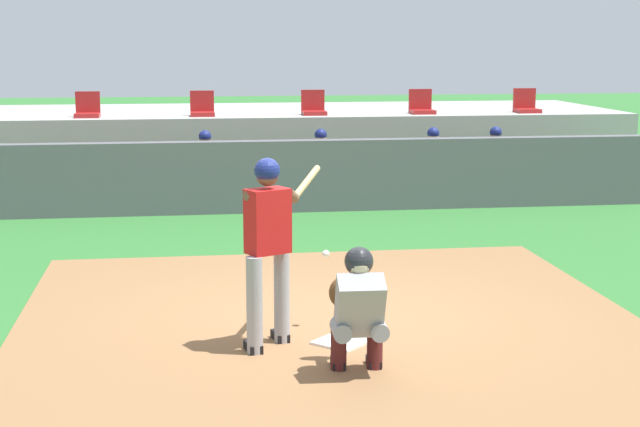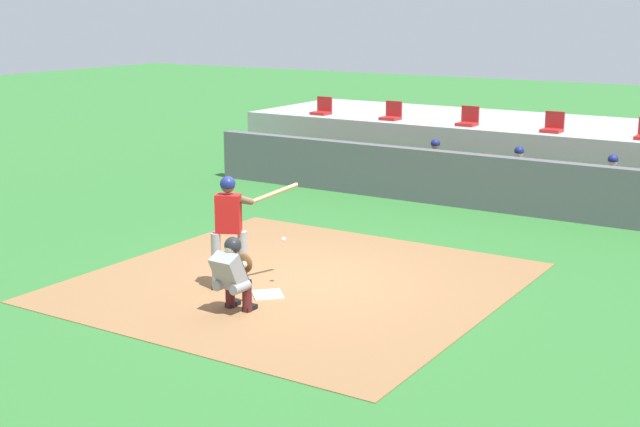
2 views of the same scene
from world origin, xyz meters
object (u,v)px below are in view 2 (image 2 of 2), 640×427
at_px(catcher_crouched, 233,272).
at_px(dugout_player_2, 610,185).
at_px(batter_at_plate, 231,225).
at_px(dugout_player_1, 516,175).
at_px(stadium_seat_3, 553,126).
at_px(stadium_seat_1, 392,115).
at_px(stadium_seat_0, 322,109).
at_px(home_plate, 268,294).
at_px(stadium_seat_2, 468,120).
at_px(dugout_player_0, 432,166).

bearing_deg(catcher_crouched, dugout_player_2, 71.50).
xyz_separation_m(batter_at_plate, dugout_player_1, (1.64, 8.15, -0.36)).
bearing_deg(dugout_player_2, stadium_seat_3, 133.37).
bearing_deg(batter_at_plate, dugout_player_2, 65.66).
xyz_separation_m(catcher_crouched, dugout_player_1, (0.96, 8.98, 0.07)).
relative_size(batter_at_plate, catcher_crouched, 1.03).
bearing_deg(stadium_seat_1, dugout_player_1, -25.81).
xyz_separation_m(dugout_player_2, stadium_seat_0, (-8.42, 2.03, 0.86)).
bearing_deg(dugout_player_2, batter_at_plate, -114.34).
bearing_deg(home_plate, stadium_seat_2, 96.08).
height_order(dugout_player_0, dugout_player_2, same).
bearing_deg(stadium_seat_0, dugout_player_0, -25.15).
distance_m(stadium_seat_1, stadium_seat_3, 4.33).
height_order(dugout_player_2, stadium_seat_0, stadium_seat_0).
xyz_separation_m(home_plate, catcher_crouched, (0.00, -0.83, 0.58)).
bearing_deg(home_plate, dugout_player_2, 69.75).
distance_m(stadium_seat_2, stadium_seat_3, 2.17).
bearing_deg(home_plate, batter_at_plate, -179.29).
bearing_deg(stadium_seat_1, stadium_seat_3, 0.00).
distance_m(stadium_seat_1, stadium_seat_2, 2.17).
relative_size(stadium_seat_0, stadium_seat_2, 1.00).
height_order(catcher_crouched, stadium_seat_1, stadium_seat_1).
distance_m(dugout_player_2, stadium_seat_3, 2.93).
relative_size(home_plate, catcher_crouched, 0.25).
bearing_deg(stadium_seat_1, batter_at_plate, -75.86).
bearing_deg(dugout_player_2, dugout_player_1, 180.00).
bearing_deg(dugout_player_1, home_plate, -96.70).
xyz_separation_m(dugout_player_2, stadium_seat_1, (-6.26, 2.03, 0.86)).
relative_size(stadium_seat_0, stadium_seat_1, 1.00).
bearing_deg(dugout_player_0, catcher_crouched, -83.12).
xyz_separation_m(dugout_player_2, stadium_seat_2, (-4.09, 2.03, 0.86)).
bearing_deg(dugout_player_1, dugout_player_0, 180.00).
distance_m(batter_at_plate, stadium_seat_1, 10.52).
bearing_deg(dugout_player_2, stadium_seat_1, 161.98).
distance_m(home_plate, catcher_crouched, 1.02).
bearing_deg(stadium_seat_2, stadium_seat_0, 180.00).
bearing_deg(dugout_player_0, home_plate, -82.43).
distance_m(catcher_crouched, dugout_player_1, 9.03).
height_order(batter_at_plate, stadium_seat_0, stadium_seat_0).
xyz_separation_m(dugout_player_0, stadium_seat_0, (-4.33, 2.03, 0.86)).
bearing_deg(stadium_seat_0, home_plate, -61.98).
bearing_deg(dugout_player_1, dugout_player_2, 0.00).
relative_size(batter_at_plate, stadium_seat_3, 3.76).
bearing_deg(home_plate, dugout_player_0, 97.57).
distance_m(stadium_seat_0, stadium_seat_3, 6.50).
distance_m(batter_at_plate, dugout_player_1, 8.32).
xyz_separation_m(stadium_seat_0, stadium_seat_2, (4.33, 0.00, 0.00)).
height_order(stadium_seat_2, stadium_seat_3, same).
xyz_separation_m(batter_at_plate, dugout_player_0, (-0.40, 8.15, -0.36)).
height_order(batter_at_plate, stadium_seat_2, stadium_seat_2).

